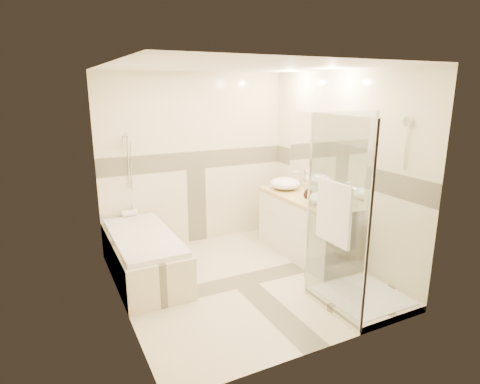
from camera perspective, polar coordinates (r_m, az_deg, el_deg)
name	(u,v)px	position (r m, az deg, el deg)	size (l,w,h in m)	color
room	(246,180)	(4.61, 0.83, 1.78)	(2.82, 3.02, 2.52)	beige
bathtub	(144,253)	(5.12, -13.52, -8.48)	(0.75, 1.70, 0.56)	beige
vanity	(305,226)	(5.62, 9.18, -4.86)	(0.58, 1.62, 0.85)	silver
shower_enclosure	(352,259)	(4.51, 15.68, -9.19)	(0.96, 0.93, 2.04)	beige
vessel_sink_near	(285,183)	(5.85, 6.46, 1.23)	(0.43, 0.43, 0.17)	white
vessel_sink_far	(323,199)	(5.16, 11.76, -0.92)	(0.38, 0.38, 0.15)	white
faucet_near	(298,178)	(5.95, 8.23, 2.02)	(0.11, 0.03, 0.26)	silver
faucet_far	(337,191)	(5.28, 13.65, 0.14)	(0.11, 0.03, 0.26)	silver
amenity_bottle_a	(308,193)	(5.40, 9.71, -0.07)	(0.07, 0.08, 0.16)	black
amenity_bottle_b	(307,193)	(5.43, 9.54, -0.17)	(0.10, 0.10, 0.13)	black
folded_towels	(279,184)	(5.99, 5.62, 1.12)	(0.15, 0.26, 0.08)	white
rolled_towel	(130,213)	(5.73, -15.43, -2.92)	(0.09, 0.09, 0.20)	white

